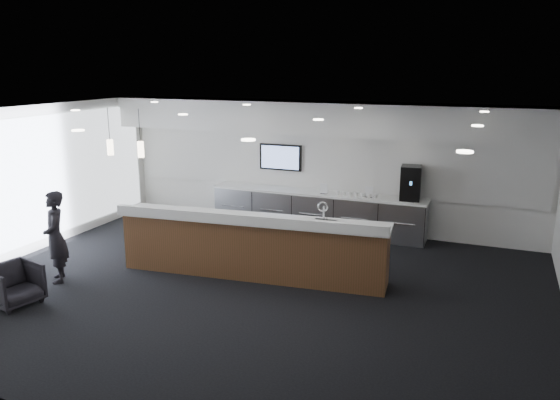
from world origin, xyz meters
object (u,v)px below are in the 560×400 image
at_px(service_counter, 252,246).
at_px(lounge_guest, 55,237).
at_px(coffee_machine, 411,183).
at_px(armchair, 14,285).

relative_size(service_counter, lounge_guest, 3.06).
xyz_separation_m(coffee_machine, lounge_guest, (-5.45, -4.63, -0.50)).
height_order(armchair, lounge_guest, lounge_guest).
bearing_deg(armchair, service_counter, -36.58).
bearing_deg(service_counter, armchair, -145.34).
bearing_deg(coffee_machine, lounge_guest, -145.52).
bearing_deg(lounge_guest, armchair, -37.16).
bearing_deg(lounge_guest, coffee_machine, 88.00).
relative_size(service_counter, armchair, 6.82).
xyz_separation_m(service_counter, coffee_machine, (2.32, 3.10, 0.74)).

